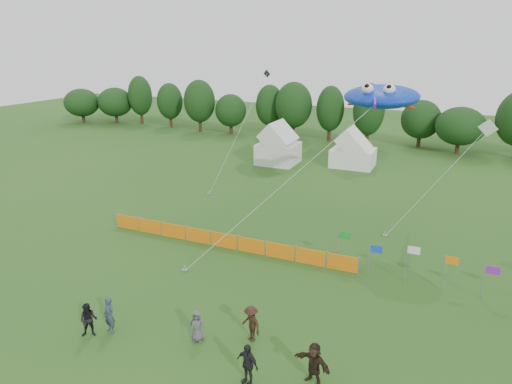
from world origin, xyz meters
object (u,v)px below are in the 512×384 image
at_px(spectator_f, 314,363).
at_px(spectator_a, 109,315).
at_px(tent_left, 278,147).
at_px(spectator_d, 247,364).
at_px(spectator_b, 89,320).
at_px(spectator_e, 197,326).
at_px(stingray_kite, 382,96).
at_px(tent_right, 353,152).
at_px(barrier_fence, 224,240).
at_px(spectator_c, 251,324).

bearing_deg(spectator_f, spectator_a, -157.59).
xyz_separation_m(tent_left, spectator_d, (11.64, -33.13, -1.01)).
relative_size(spectator_b, spectator_f, 0.93).
xyz_separation_m(spectator_a, spectator_d, (7.34, -0.42, -0.01)).
bearing_deg(spectator_f, spectator_e, -166.03).
xyz_separation_m(spectator_f, stingray_kite, (-0.96, 17.70, 8.63)).
bearing_deg(stingray_kite, spectator_f, -86.90).
height_order(spectator_e, spectator_f, spectator_f).
xyz_separation_m(tent_left, stingray_kite, (13.09, -14.32, 7.63)).
height_order(tent_right, stingray_kite, stingray_kite).
bearing_deg(stingray_kite, barrier_fence, -136.32).
xyz_separation_m(spectator_c, spectator_d, (1.01, -2.57, 0.02)).
xyz_separation_m(barrier_fence, spectator_d, (6.82, -10.91, 0.40)).
bearing_deg(tent_right, spectator_e, -89.36).
distance_m(spectator_c, stingray_kite, 18.57).
height_order(tent_right, spectator_e, tent_right).
bearing_deg(spectator_d, spectator_b, -163.10).
relative_size(spectator_a, spectator_b, 1.09).
bearing_deg(spectator_d, spectator_e, 170.11).
distance_m(spectator_a, stingray_kite, 22.13).
bearing_deg(tent_right, spectator_a, -96.10).
xyz_separation_m(tent_left, spectator_a, (4.30, -32.71, -1.00)).
distance_m(spectator_b, spectator_d, 8.03).
height_order(spectator_b, spectator_f, spectator_f).
height_order(tent_right, spectator_c, tent_right).
relative_size(tent_left, spectator_d, 2.38).
bearing_deg(spectator_f, barrier_fence, 151.69).
xyz_separation_m(tent_right, spectator_a, (-3.71, -34.73, -0.73)).
height_order(barrier_fence, spectator_b, spectator_b).
xyz_separation_m(spectator_b, stingray_kite, (9.48, 19.00, 8.70)).
bearing_deg(spectator_b, tent_left, 66.49).
xyz_separation_m(spectator_c, spectator_e, (-2.24, -1.02, -0.11)).
distance_m(tent_left, barrier_fence, 22.78).
bearing_deg(barrier_fence, spectator_a, -92.85).
relative_size(tent_left, spectator_a, 2.35).
relative_size(barrier_fence, stingray_kite, 0.94).
relative_size(tent_left, spectator_f, 2.37).
bearing_deg(spectator_d, tent_right, 111.47).
xyz_separation_m(spectator_c, stingray_kite, (2.47, 16.24, 8.66)).
bearing_deg(spectator_e, tent_left, 89.66).
bearing_deg(tent_left, barrier_fence, -77.77).
relative_size(spectator_d, stingray_kite, 0.09).
distance_m(spectator_a, spectator_c, 6.69).
distance_m(spectator_d, spectator_f, 2.66).
height_order(tent_left, spectator_e, tent_left).
bearing_deg(barrier_fence, tent_right, 82.50).
relative_size(barrier_fence, spectator_d, 9.97).
height_order(tent_left, spectator_c, tent_left).
bearing_deg(tent_left, spectator_f, -66.30).
bearing_deg(spectator_d, spectator_f, 40.33).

